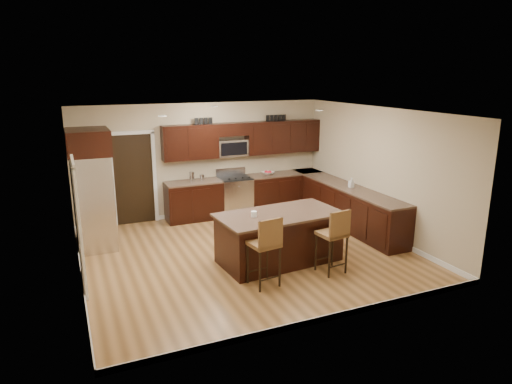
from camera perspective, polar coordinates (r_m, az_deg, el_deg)
name	(u,v)px	position (r m, az deg, el deg)	size (l,w,h in m)	color
floor	(247,253)	(8.87, -1.12, -7.66)	(6.00, 6.00, 0.00)	#A17340
ceiling	(246,112)	(8.23, -1.22, 10.00)	(6.00, 6.00, 0.00)	silver
wall_back	(203,160)	(10.99, -6.61, 3.99)	(6.00, 6.00, 0.00)	tan
wall_left	(73,203)	(7.86, -21.85, -1.30)	(5.50, 5.50, 0.00)	tan
wall_right	(378,172)	(9.95, 15.06, 2.45)	(5.50, 5.50, 0.00)	tan
base_cabinets	(299,201)	(10.73, 5.35, -1.11)	(4.02, 3.96, 0.92)	black
upper_cabinets	(246,138)	(11.10, -1.24, 6.76)	(4.00, 0.33, 0.80)	black
range	(235,195)	(11.12, -2.68, -0.44)	(0.76, 0.64, 1.11)	silver
microwave	(232,148)	(11.02, -3.03, 5.53)	(0.76, 0.31, 0.40)	silver
doorway	(134,179)	(10.69, -15.02, 1.53)	(0.85, 0.03, 2.06)	black
pantry_door	(78,228)	(7.67, -21.39, -4.23)	(0.03, 0.80, 2.04)	white
letter_decor	(240,119)	(10.99, -1.96, 9.07)	(2.20, 0.03, 0.15)	black
island	(279,239)	(8.38, 2.90, -5.88)	(2.31, 1.34, 0.92)	black
stool_left	(266,244)	(7.30, 1.27, -6.49)	(0.50, 0.50, 1.18)	brown
stool_right	(335,234)	(7.89, 9.79, -5.17)	(0.48, 0.48, 1.16)	brown
refrigerator	(92,188)	(9.37, -19.80, 0.43)	(0.79, 0.99, 2.35)	silver
floor_mat	(270,218)	(10.92, 1.77, -3.26)	(0.81, 0.54, 0.01)	brown
fruit_bowl	(268,173)	(11.34, 1.50, 2.39)	(0.29, 0.29, 0.07)	silver
soap_bottle	(351,183)	(10.25, 11.83, 1.16)	(0.10, 0.10, 0.22)	#B2B2B2
canister_tall	(192,177)	(10.67, -8.03, 1.89)	(0.12, 0.12, 0.23)	silver
canister_short	(202,178)	(10.74, -6.77, 1.80)	(0.11, 0.11, 0.15)	silver
island_jar	(254,214)	(8.01, -0.26, -2.77)	(0.10, 0.10, 0.10)	white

